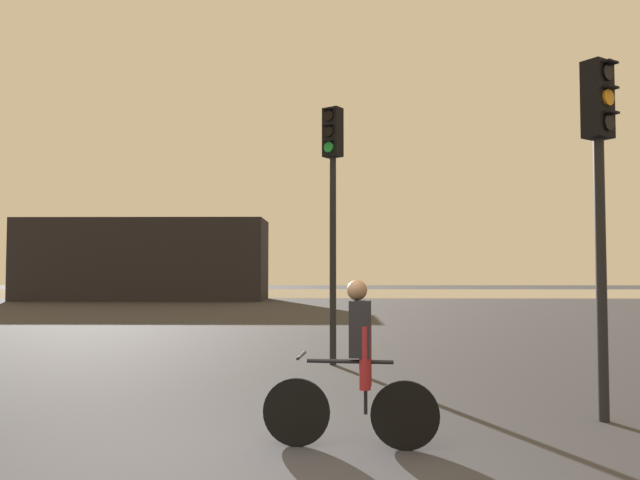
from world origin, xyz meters
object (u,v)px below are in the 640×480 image
object	(u,v)px
distant_building	(144,260)
traffic_light_center	(333,186)
cyclist	(357,363)
traffic_light_near_right	(599,168)

from	to	relation	value
distant_building	traffic_light_center	xyz separation A→B (m)	(10.28, -23.05, 1.01)
traffic_light_center	cyclist	world-z (taller)	traffic_light_center
distant_building	traffic_light_near_right	bearing A→B (deg)	-63.85
distant_building	cyclist	bearing A→B (deg)	-69.66
traffic_light_near_right	cyclist	xyz separation A→B (m)	(-2.85, -1.11, -2.07)
distant_building	traffic_light_center	world-z (taller)	traffic_light_center
traffic_light_center	cyclist	distance (m)	5.74
traffic_light_center	distant_building	bearing A→B (deg)	-31.66
traffic_light_center	cyclist	xyz separation A→B (m)	(0.20, -5.21, -2.41)
traffic_light_center	cyclist	bearing A→B (deg)	126.48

